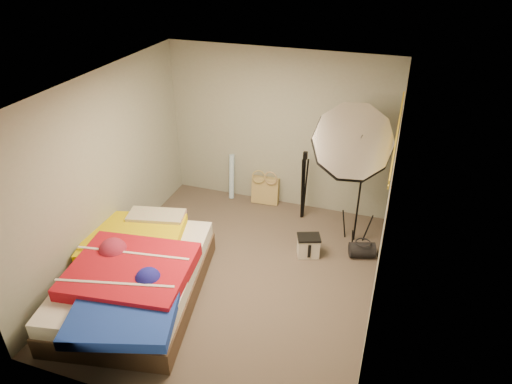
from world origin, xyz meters
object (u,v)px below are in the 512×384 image
at_px(camera_case, 308,247).
at_px(duffel_bag, 362,250).
at_px(camera_tripod, 304,181).
at_px(bed, 134,277).
at_px(photo_umbrella, 352,143).
at_px(tote_bag, 265,190).
at_px(wrapping_roll, 232,177).

relative_size(camera_case, duffel_bag, 0.83).
height_order(camera_case, camera_tripod, camera_tripod).
relative_size(bed, photo_umbrella, 1.14).
distance_m(tote_bag, photo_umbrella, 2.08).
relative_size(camera_case, camera_tripod, 0.26).
distance_m(camera_case, bed, 2.34).
bearing_deg(wrapping_roll, bed, -94.93).
distance_m(wrapping_roll, photo_umbrella, 2.43).
relative_size(wrapping_roll, bed, 0.30).
distance_m(tote_bag, camera_case, 1.53).
bearing_deg(camera_case, photo_umbrella, 26.33).
xyz_separation_m(wrapping_roll, camera_case, (1.58, -1.17, -0.23)).
bearing_deg(wrapping_roll, camera_tripod, -11.38).
xyz_separation_m(tote_bag, camera_case, (0.99, -1.17, -0.08)).
xyz_separation_m(photo_umbrella, camera_tripod, (-0.70, 0.50, -0.93)).
bearing_deg(wrapping_roll, duffel_bag, -22.81).
height_order(tote_bag, wrapping_roll, wrapping_roll).
height_order(wrapping_roll, bed, wrapping_roll).
xyz_separation_m(duffel_bag, camera_tripod, (-1.01, 0.71, 0.54)).
bearing_deg(bed, photo_umbrella, 40.68).
relative_size(tote_bag, photo_umbrella, 0.20).
height_order(wrapping_roll, photo_umbrella, photo_umbrella).
bearing_deg(camera_tripod, tote_bag, 159.46).
bearing_deg(tote_bag, duffel_bag, -33.08).
xyz_separation_m(camera_case, duffel_bag, (0.71, 0.21, -0.04)).
bearing_deg(bed, camera_tripod, 57.91).
xyz_separation_m(camera_case, photo_umbrella, (0.39, 0.41, 1.43)).
bearing_deg(wrapping_roll, photo_umbrella, -21.07).
distance_m(wrapping_roll, bed, 2.66).
distance_m(duffel_bag, camera_tripod, 1.35).
distance_m(wrapping_roll, duffel_bag, 2.49).
xyz_separation_m(wrapping_roll, camera_tripod, (1.27, -0.26, 0.27)).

